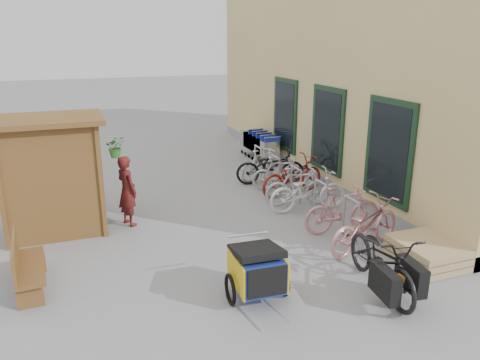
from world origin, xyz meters
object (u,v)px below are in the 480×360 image
object	(u,v)px
bench	(25,264)
bike_5	(280,173)
kiosk	(46,160)
child_trailer	(257,268)
person_kiosk	(127,191)
cargo_bike	(383,261)
bike_2	(308,191)
bike_4	(292,176)
bike_1	(343,210)
bike_3	(298,187)
bike_7	(261,164)
pallet_stack	(427,252)
shopping_carts	(259,143)
bike_0	(365,225)
bike_6	(270,167)

from	to	relation	value
bench	bike_5	size ratio (longest dim) A/B	0.96
kiosk	child_trailer	distance (m)	5.00
person_kiosk	cargo_bike	bearing A→B (deg)	-165.13
bike_2	bike_4	bearing A→B (deg)	-5.33
bench	bike_1	bearing A→B (deg)	-0.93
person_kiosk	bike_2	distance (m)	4.07
child_trailer	cargo_bike	bearing A→B (deg)	-10.74
bike_3	bike_5	world-z (taller)	bike_3
cargo_bike	bike_7	size ratio (longest dim) A/B	1.41
kiosk	person_kiosk	world-z (taller)	kiosk
person_kiosk	bike_4	xyz separation A→B (m)	(4.21, 0.57, -0.27)
pallet_stack	child_trailer	xyz separation A→B (m)	(-3.31, -0.02, 0.30)
bike_5	bike_7	world-z (taller)	bike_5
pallet_stack	cargo_bike	distance (m)	1.48
bike_2	person_kiosk	bearing A→B (deg)	85.37
shopping_carts	cargo_bike	size ratio (longest dim) A/B	1.05
bike_0	bike_5	distance (m)	3.85
cargo_bike	bike_6	distance (m)	5.83
bike_1	bench	bearing A→B (deg)	97.18
bike_6	bike_5	bearing A→B (deg)	-162.22
person_kiosk	bike_6	size ratio (longest dim) A/B	0.82
bike_5	bike_7	xyz separation A→B (m)	(-0.10, 1.03, -0.01)
person_kiosk	bike_7	distance (m)	4.48
bike_5	bike_6	distance (m)	0.57
cargo_bike	pallet_stack	bearing A→B (deg)	27.65
person_kiosk	bike_3	distance (m)	3.98
child_trailer	bike_1	world-z (taller)	bike_1
person_kiosk	bike_6	world-z (taller)	person_kiosk
bike_3	bike_4	size ratio (longest dim) A/B	0.83
bike_4	bike_5	distance (m)	0.46
bike_5	child_trailer	bearing A→B (deg)	165.63
bike_0	bike_3	size ratio (longest dim) A/B	1.21
child_trailer	bike_6	world-z (taller)	bike_6
cargo_bike	person_kiosk	xyz separation A→B (m)	(-3.41, 4.22, 0.24)
cargo_bike	bike_7	xyz separation A→B (m)	(0.57, 6.25, -0.08)
child_trailer	bike_5	size ratio (longest dim) A/B	1.06
shopping_carts	bike_1	bearing A→B (deg)	-96.38
bench	child_trailer	size ratio (longest dim) A/B	0.91
cargo_bike	bike_5	world-z (taller)	cargo_bike
bike_1	person_kiosk	bearing A→B (deg)	68.90
shopping_carts	child_trailer	xyz separation A→B (m)	(-3.31, -7.85, -0.06)
person_kiosk	bike_7	world-z (taller)	person_kiosk
bike_0	bike_6	world-z (taller)	bike_0
pallet_stack	bike_1	distance (m)	1.88
kiosk	bike_4	world-z (taller)	kiosk
bike_2	bike_3	bearing A→B (deg)	11.00
bike_2	bike_7	xyz separation A→B (m)	(-0.04, 2.66, -0.05)
pallet_stack	person_kiosk	world-z (taller)	person_kiosk
bench	cargo_bike	world-z (taller)	cargo_bike
bench	bike_5	world-z (taller)	same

